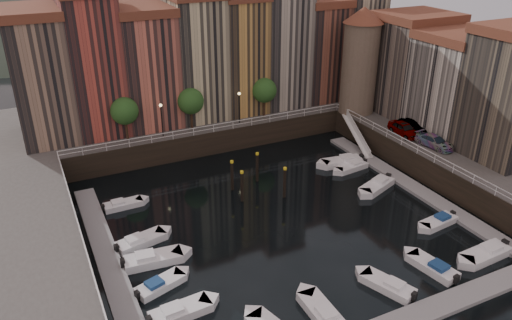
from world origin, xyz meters
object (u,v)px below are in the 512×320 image
boat_left_0 (179,312)px  car_b (413,127)px  boat_left_1 (160,285)px  gangway (357,134)px  car_a (404,130)px  mooring_pilings (254,178)px  boat_left_2 (152,259)px  corner_tower (360,59)px  car_c (434,142)px

boat_left_0 → car_b: car_b is taller
boat_left_1 → gangway: bearing=9.3°
car_a → car_b: car_a is taller
gangway → car_b: size_ratio=1.88×
mooring_pilings → boat_left_1: size_ratio=1.11×
mooring_pilings → boat_left_2: (-13.14, -7.44, -1.25)m
mooring_pilings → car_b: size_ratio=1.10×
boat_left_0 → boat_left_2: size_ratio=0.93×
boat_left_1 → boat_left_0: bearing=-101.2°
boat_left_0 → car_b: size_ratio=1.11×
gangway → car_a: bearing=-58.7°
gangway → car_b: 6.87m
mooring_pilings → boat_left_0: (-13.03, -14.50, -1.28)m
boat_left_0 → car_b: bearing=18.4°
corner_tower → mooring_pilings: bearing=-154.8°
corner_tower → boat_left_0: corner_tower is taller
corner_tower → car_a: corner_tower is taller
boat_left_1 → car_c: size_ratio=0.94×
car_b → car_c: 4.60m
boat_left_0 → car_a: size_ratio=1.07×
boat_left_2 → mooring_pilings: bearing=34.9°
boat_left_1 → boat_left_2: boat_left_2 is taller
corner_tower → car_a: (0.12, -9.47, -6.41)m
car_a → car_c: bearing=-78.4°
boat_left_0 → mooring_pilings: bearing=43.6°
car_b → car_a: bearing=171.1°
boat_left_0 → gangway: bearing=28.4°
corner_tower → car_b: (1.72, -9.24, -6.46)m
car_b → boat_left_1: bearing=-179.5°
car_a → car_b: bearing=10.2°
boat_left_2 → car_c: (33.70, 2.98, 3.28)m
boat_left_1 → boat_left_2: (0.32, 3.42, 0.07)m
car_b → boat_left_2: bearing=175.3°
gangway → boat_left_2: size_ratio=1.59×
car_c → car_b: bearing=70.9°
car_b → car_c: size_ratio=0.95×
boat_left_1 → car_b: 36.74m
corner_tower → gangway: size_ratio=1.66×
boat_left_2 → car_a: car_a is taller
boat_left_0 → car_c: 35.21m
gangway → boat_left_1: 34.14m
gangway → boat_left_1: gangway is taller
car_c → boat_left_2: bearing=177.1°
mooring_pilings → boat_left_1: (-13.47, -10.86, -1.32)m
boat_left_0 → car_c: car_c is taller
corner_tower → gangway: corner_tower is taller
corner_tower → boat_left_0: bearing=-144.0°
corner_tower → car_b: size_ratio=3.11×
boat_left_1 → car_c: (34.02, 6.41, 3.35)m
corner_tower → boat_left_2: corner_tower is taller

